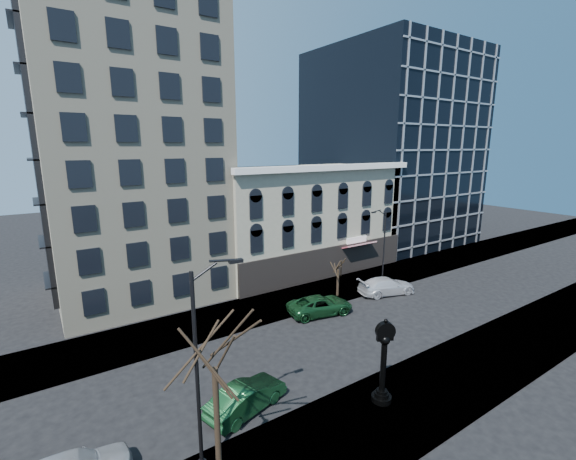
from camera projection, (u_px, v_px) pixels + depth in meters
ground at (296, 353)px, 27.33m from camera, size 160.00×160.00×0.00m
sidewalk_far at (244, 313)px, 33.82m from camera, size 160.00×6.00×0.12m
sidewalk_near at (380, 417)px, 20.81m from camera, size 160.00×6.00×0.12m
cream_tower at (124, 91)px, 35.23m from camera, size 15.90×15.40×42.50m
victorian_row at (303, 219)px, 45.46m from camera, size 22.60×11.19×12.50m
glass_office at (390, 149)px, 58.66m from camera, size 20.00×20.15×28.00m
street_clock at (383, 365)px, 21.58m from camera, size 1.15×1.15×5.05m
street_lamp_near at (211, 312)px, 16.11m from camera, size 2.57×0.54×9.92m
street_lamp_far at (381, 228)px, 38.73m from camera, size 2.14×0.39×8.25m
bare_tree_near at (213, 340)px, 14.98m from camera, size 5.32×5.32×9.13m
bare_tree_far at (338, 264)px, 36.93m from camera, size 2.44×2.44×4.20m
car_near_b at (247, 397)px, 21.27m from camera, size 5.21×3.00×1.62m
car_far_a at (320, 305)px, 33.58m from camera, size 6.16×3.73×1.60m
car_far_b at (386, 286)px, 38.13m from camera, size 6.16×3.76×1.67m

